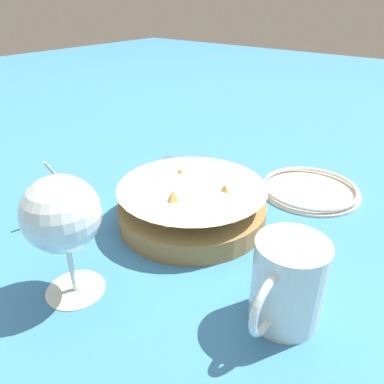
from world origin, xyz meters
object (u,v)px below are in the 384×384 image
at_px(wine_glass, 62,217).
at_px(beer_mug, 287,286).
at_px(food_basket, 192,206).
at_px(side_plate, 310,189).
at_px(sauce_cup, 74,204).

xyz_separation_m(wine_glass, beer_mug, (-0.13, 0.23, -0.06)).
bearing_deg(food_basket, side_plate, 152.68).
xyz_separation_m(food_basket, sauce_cup, (0.11, -0.18, -0.01)).
distance_m(beer_mug, side_plate, 0.34).
relative_size(food_basket, wine_glass, 1.50).
bearing_deg(food_basket, sauce_cup, -58.14).
xyz_separation_m(food_basket, wine_glass, (0.23, -0.01, 0.08)).
height_order(sauce_cup, side_plate, sauce_cup).
xyz_separation_m(food_basket, side_plate, (-0.22, 0.11, -0.02)).
relative_size(wine_glass, side_plate, 0.87).
height_order(food_basket, sauce_cup, sauce_cup).
bearing_deg(side_plate, food_basket, -27.32).
height_order(beer_mug, side_plate, beer_mug).
xyz_separation_m(wine_glass, side_plate, (-0.45, 0.13, -0.11)).
relative_size(food_basket, sauce_cup, 2.20).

